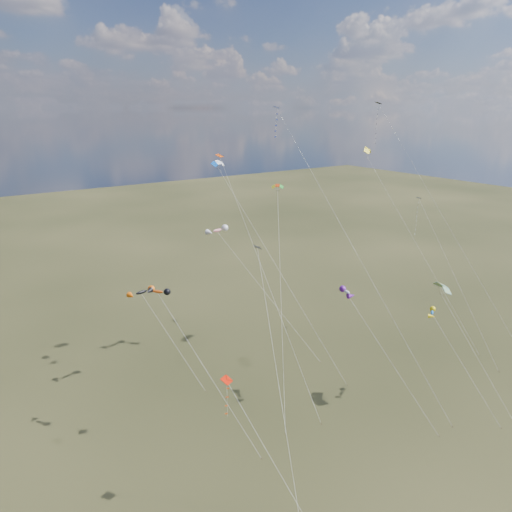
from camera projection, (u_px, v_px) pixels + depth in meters
ground at (345, 457)px, 51.40m from camera, size 400.00×400.00×0.00m
diamond_black_high at (386, 138)px, 73.17m from camera, size 11.62×24.70×38.39m
diamond_navy_tall at (293, 151)px, 59.07m from camera, size 10.11×25.10×37.72m
diamond_black_mid at (272, 339)px, 44.70m from camera, size 7.38×18.33×23.68m
diamond_red_low at (231, 403)px, 42.65m from camera, size 5.38×6.74×13.80m
diamond_navy_right at (420, 223)px, 75.04m from camera, size 0.70×17.73×23.61m
diamond_orange_center at (248, 231)px, 60.53m from camera, size 2.61×21.14×31.46m
parafoil_yellow at (368, 150)px, 68.07m from camera, size 13.99×16.60×32.34m
parafoil_blue_white at (219, 164)px, 66.19m from camera, size 9.88×20.55×30.51m
parafoil_striped at (443, 285)px, 56.55m from camera, size 2.75×14.48×17.29m
parafoil_tricolor at (278, 188)px, 67.81m from camera, size 13.28×19.62×26.92m
novelty_black_orange at (142, 292)px, 62.64m from camera, size 7.02×8.91×13.87m
novelty_orange_black at (159, 293)px, 51.58m from camera, size 7.44×13.14×18.14m
novelty_white_purple at (347, 293)px, 57.64m from camera, size 4.78×13.91×15.76m
novelty_redwhite_stripe at (218, 231)px, 69.58m from camera, size 11.91×14.36×20.28m
novelty_blue_yellow at (433, 313)px, 59.01m from camera, size 3.26×11.08×12.64m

